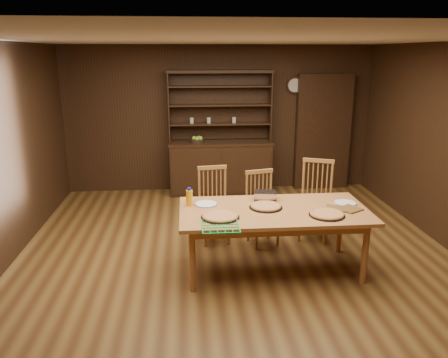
{
  "coord_description": "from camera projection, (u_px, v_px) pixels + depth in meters",
  "views": [
    {
      "loc": [
        -0.59,
        -4.86,
        2.46
      ],
      "look_at": [
        -0.14,
        0.4,
        0.93
      ],
      "focal_mm": 35.0,
      "sensor_mm": 36.0,
      "label": 1
    }
  ],
  "objects": [
    {
      "name": "floor",
      "position": [
        238.0,
        260.0,
        5.38
      ],
      "size": [
        6.0,
        6.0,
        0.0
      ],
      "primitive_type": "plane",
      "color": "brown",
      "rests_on": "ground"
    },
    {
      "name": "room_shell",
      "position": [
        239.0,
        134.0,
        4.94
      ],
      "size": [
        6.0,
        6.0,
        6.0
      ],
      "color": "silver",
      "rests_on": "floor"
    },
    {
      "name": "china_hutch",
      "position": [
        220.0,
        160.0,
        7.85
      ],
      "size": [
        1.84,
        0.52,
        2.17
      ],
      "color": "#301E10",
      "rests_on": "floor"
    },
    {
      "name": "doorway",
      "position": [
        323.0,
        132.0,
        8.02
      ],
      "size": [
        1.0,
        0.18,
        2.1
      ],
      "primitive_type": "cube",
      "color": "#301E10",
      "rests_on": "floor"
    },
    {
      "name": "wall_clock",
      "position": [
        295.0,
        85.0,
        7.79
      ],
      "size": [
        0.3,
        0.05,
        0.3
      ],
      "color": "#301E10",
      "rests_on": "room_shell"
    },
    {
      "name": "dining_table",
      "position": [
        274.0,
        215.0,
        4.97
      ],
      "size": [
        2.14,
        1.07,
        0.75
      ],
      "color": "#C57D44",
      "rests_on": "floor"
    },
    {
      "name": "chair_left",
      "position": [
        214.0,
        202.0,
        5.85
      ],
      "size": [
        0.46,
        0.45,
        1.01
      ],
      "rotation": [
        0.0,
        0.0,
        0.13
      ],
      "color": "#BD7E41",
      "rests_on": "floor"
    },
    {
      "name": "chair_center",
      "position": [
        261.0,
        205.0,
        5.77
      ],
      "size": [
        0.48,
        0.47,
        0.98
      ],
      "rotation": [
        0.0,
        0.0,
        0.24
      ],
      "color": "#BD7E41",
      "rests_on": "floor"
    },
    {
      "name": "chair_right",
      "position": [
        316.0,
        197.0,
        5.94
      ],
      "size": [
        0.57,
        0.56,
        1.08
      ],
      "rotation": [
        0.0,
        0.0,
        -0.39
      ],
      "color": "#BD7E41",
      "rests_on": "floor"
    },
    {
      "name": "pizza_left",
      "position": [
        220.0,
        216.0,
        4.7
      ],
      "size": [
        0.42,
        0.42,
        0.04
      ],
      "color": "black",
      "rests_on": "dining_table"
    },
    {
      "name": "pizza_right",
      "position": [
        327.0,
        214.0,
        4.76
      ],
      "size": [
        0.39,
        0.39,
        0.04
      ],
      "color": "black",
      "rests_on": "dining_table"
    },
    {
      "name": "pizza_center",
      "position": [
        266.0,
        206.0,
        5.0
      ],
      "size": [
        0.38,
        0.38,
        0.04
      ],
      "color": "black",
      "rests_on": "dining_table"
    },
    {
      "name": "cooling_rack",
      "position": [
        220.0,
        226.0,
        4.46
      ],
      "size": [
        0.42,
        0.42,
        0.02
      ],
      "primitive_type": null,
      "rotation": [
        0.0,
        0.0,
        0.12
      ],
      "color": "#0DB24C",
      "rests_on": "dining_table"
    },
    {
      "name": "plate_left",
      "position": [
        206.0,
        204.0,
        5.1
      ],
      "size": [
        0.27,
        0.27,
        0.02
      ],
      "color": "white",
      "rests_on": "dining_table"
    },
    {
      "name": "plate_right",
      "position": [
        345.0,
        203.0,
        5.13
      ],
      "size": [
        0.27,
        0.27,
        0.02
      ],
      "color": "white",
      "rests_on": "dining_table"
    },
    {
      "name": "foil_dish",
      "position": [
        265.0,
        196.0,
        5.25
      ],
      "size": [
        0.29,
        0.23,
        0.11
      ],
      "primitive_type": "cube",
      "rotation": [
        0.0,
        0.0,
        -0.14
      ],
      "color": "white",
      "rests_on": "dining_table"
    },
    {
      "name": "juice_bottle",
      "position": [
        189.0,
        197.0,
        5.06
      ],
      "size": [
        0.08,
        0.08,
        0.21
      ],
      "color": "#F7A30D",
      "rests_on": "dining_table"
    },
    {
      "name": "pot_holder_a",
      "position": [
        350.0,
        209.0,
        4.94
      ],
      "size": [
        0.3,
        0.3,
        0.02
      ],
      "primitive_type": "cube",
      "rotation": [
        0.0,
        0.0,
        0.52
      ],
      "color": "#AA1323",
      "rests_on": "dining_table"
    },
    {
      "name": "pot_holder_b",
      "position": [
        336.0,
        208.0,
        4.96
      ],
      "size": [
        0.26,
        0.26,
        0.02
      ],
      "primitive_type": "cube",
      "rotation": [
        0.0,
        0.0,
        -0.31
      ],
      "color": "#AA1323",
      "rests_on": "dining_table"
    },
    {
      "name": "fruit_bowl",
      "position": [
        197.0,
        140.0,
        7.64
      ],
      "size": [
        0.26,
        0.26,
        0.12
      ],
      "color": "black",
      "rests_on": "china_hutch"
    }
  ]
}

